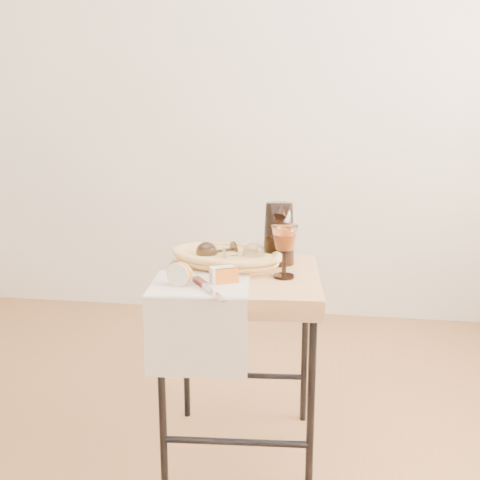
% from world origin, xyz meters
% --- Properties ---
extents(wall_back, '(3.60, 0.00, 2.70)m').
position_xyz_m(wall_back, '(0.00, 1.80, 1.35)').
color(wall_back, beige).
rests_on(wall_back, ground).
extents(side_table, '(0.56, 0.56, 0.66)m').
position_xyz_m(side_table, '(0.33, 0.35, 0.33)').
color(side_table, brown).
rests_on(side_table, floor).
extents(tea_towel, '(0.33, 0.30, 0.01)m').
position_xyz_m(tea_towel, '(0.22, 0.21, 0.66)').
color(tea_towel, white).
rests_on(tea_towel, side_table).
extents(bread_basket, '(0.41, 0.33, 0.05)m').
position_xyz_m(bread_basket, '(0.27, 0.43, 0.68)').
color(bread_basket, tan).
rests_on(bread_basket, side_table).
extents(goblet_lying_a, '(0.14, 0.13, 0.08)m').
position_xyz_m(goblet_lying_a, '(0.24, 0.45, 0.71)').
color(goblet_lying_a, '#3E2D22').
rests_on(goblet_lying_a, bread_basket).
extents(goblet_lying_b, '(0.14, 0.12, 0.08)m').
position_xyz_m(goblet_lying_b, '(0.32, 0.41, 0.71)').
color(goblet_lying_b, white).
rests_on(goblet_lying_b, bread_basket).
extents(pitcher, '(0.19, 0.26, 0.26)m').
position_xyz_m(pitcher, '(0.44, 0.50, 0.76)').
color(pitcher, black).
rests_on(pitcher, side_table).
extents(wine_goblet, '(0.10, 0.10, 0.18)m').
position_xyz_m(wine_goblet, '(0.48, 0.33, 0.74)').
color(wine_goblet, white).
rests_on(wine_goblet, side_table).
extents(apple_half, '(0.09, 0.05, 0.07)m').
position_xyz_m(apple_half, '(0.17, 0.19, 0.70)').
color(apple_half, red).
rests_on(apple_half, tea_towel).
extents(apple_wedge, '(0.08, 0.07, 0.05)m').
position_xyz_m(apple_wedge, '(0.29, 0.23, 0.69)').
color(apple_wedge, beige).
rests_on(apple_wedge, tea_towel).
extents(table_knife, '(0.14, 0.20, 0.02)m').
position_xyz_m(table_knife, '(0.26, 0.14, 0.67)').
color(table_knife, silver).
rests_on(table_knife, tea_towel).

